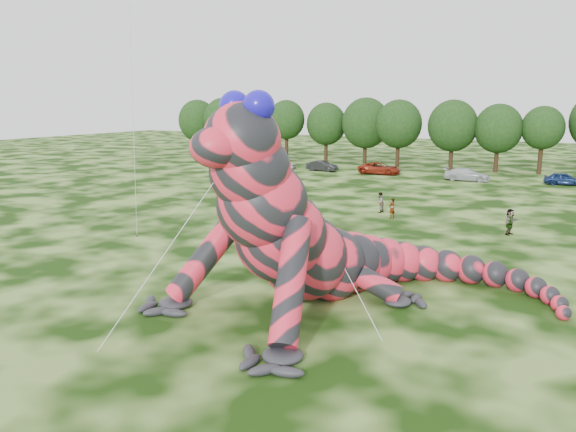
% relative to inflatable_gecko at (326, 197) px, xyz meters
% --- Properties ---
extents(ground, '(240.00, 240.00, 0.00)m').
position_rel_inflatable_gecko_xyz_m(ground, '(4.38, -2.08, -4.85)').
color(ground, '#16330A').
rests_on(ground, ground).
extents(inflatable_gecko, '(21.97, 23.81, 9.70)m').
position_rel_inflatable_gecko_xyz_m(inflatable_gecko, '(0.00, 0.00, 0.00)').
color(inflatable_gecko, '#E7263F').
rests_on(inflatable_gecko, ground).
extents(tree_0, '(6.91, 6.22, 9.51)m').
position_rel_inflatable_gecko_xyz_m(tree_0, '(-50.18, 57.15, -0.10)').
color(tree_0, black).
rests_on(tree_0, ground).
extents(tree_1, '(6.74, 6.07, 9.81)m').
position_rel_inflatable_gecko_xyz_m(tree_1, '(-43.98, 55.97, 0.05)').
color(tree_1, black).
rests_on(tree_1, ground).
extents(tree_2, '(7.04, 6.34, 9.64)m').
position_rel_inflatable_gecko_xyz_m(tree_2, '(-38.64, 56.68, -0.03)').
color(tree_2, black).
rests_on(tree_2, ground).
extents(tree_3, '(5.81, 5.23, 9.44)m').
position_rel_inflatable_gecko_xyz_m(tree_3, '(-31.34, 54.99, -0.13)').
color(tree_3, black).
rests_on(tree_3, ground).
extents(tree_4, '(6.22, 5.60, 9.06)m').
position_rel_inflatable_gecko_xyz_m(tree_4, '(-25.26, 56.63, -0.32)').
color(tree_4, black).
rests_on(tree_4, ground).
extents(tree_5, '(7.16, 6.44, 9.80)m').
position_rel_inflatable_gecko_xyz_m(tree_5, '(-18.75, 56.36, 0.05)').
color(tree_5, black).
rests_on(tree_5, ground).
extents(tree_6, '(6.52, 5.86, 9.49)m').
position_rel_inflatable_gecko_xyz_m(tree_6, '(-13.18, 54.60, -0.11)').
color(tree_6, black).
rests_on(tree_6, ground).
extents(tree_7, '(6.68, 6.01, 9.48)m').
position_rel_inflatable_gecko_xyz_m(tree_7, '(-5.70, 54.72, -0.11)').
color(tree_7, black).
rests_on(tree_7, ground).
extents(tree_8, '(6.14, 5.53, 8.94)m').
position_rel_inflatable_gecko_xyz_m(tree_8, '(0.16, 54.91, -0.38)').
color(tree_8, black).
rests_on(tree_8, ground).
extents(tree_9, '(5.27, 4.74, 8.68)m').
position_rel_inflatable_gecko_xyz_m(tree_9, '(5.44, 55.26, -0.51)').
color(tree_9, black).
rests_on(tree_9, ground).
extents(car_0, '(4.20, 1.97, 1.39)m').
position_rel_inflatable_gecko_xyz_m(car_0, '(-26.68, 44.85, -4.16)').
color(car_0, silver).
rests_on(car_0, ground).
extents(car_1, '(4.25, 1.54, 1.39)m').
position_rel_inflatable_gecko_xyz_m(car_1, '(-20.66, 45.06, -4.16)').
color(car_1, black).
rests_on(car_1, ground).
extents(car_2, '(5.53, 2.70, 1.51)m').
position_rel_inflatable_gecko_xyz_m(car_2, '(-12.70, 45.46, -4.10)').
color(car_2, maroon).
rests_on(car_2, ground).
extents(car_3, '(5.29, 2.36, 1.51)m').
position_rel_inflatable_gecko_xyz_m(car_3, '(-1.60, 44.39, -4.10)').
color(car_3, '#B6BBC0').
rests_on(car_3, ground).
extents(car_4, '(4.34, 2.17, 1.42)m').
position_rel_inflatable_gecko_xyz_m(car_4, '(8.66, 46.00, -4.14)').
color(car_4, '#11224F').
rests_on(car_4, ground).
extents(spectator_5, '(1.06, 1.80, 1.85)m').
position_rel_inflatable_gecko_xyz_m(spectator_5, '(6.25, 17.74, -3.93)').
color(spectator_5, gray).
rests_on(spectator_5, ground).
extents(spectator_1, '(0.82, 0.96, 1.73)m').
position_rel_inflatable_gecko_xyz_m(spectator_1, '(-4.43, 21.13, -3.99)').
color(spectator_1, gray).
rests_on(spectator_1, ground).
extents(spectator_0, '(0.62, 0.72, 1.66)m').
position_rel_inflatable_gecko_xyz_m(spectator_0, '(-2.75, 19.18, -4.02)').
color(spectator_0, gray).
rests_on(spectator_0, ground).
extents(spectator_4, '(0.73, 0.90, 1.58)m').
position_rel_inflatable_gecko_xyz_m(spectator_4, '(-17.59, 29.48, -4.06)').
color(spectator_4, gray).
rests_on(spectator_4, ground).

